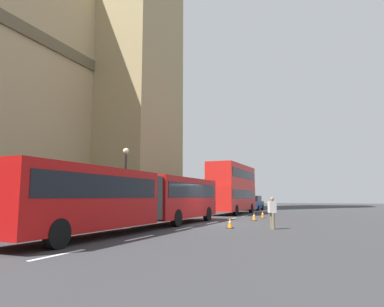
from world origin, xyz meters
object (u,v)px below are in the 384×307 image
Objects in this scene: double_decker_bus at (233,187)px; sedan_lead at (254,203)px; articulated_bus at (141,196)px; traffic_cone_west at (230,223)px; traffic_cone_east at (263,214)px; pedestrian_near_cones at (272,212)px; traffic_cone_middle at (254,217)px; street_lamp at (125,178)px.

double_decker_bus is 2.21× the size of sedan_lead.
traffic_cone_west is at bearing -59.23° from articulated_bus.
traffic_cone_west is at bearing -179.21° from traffic_cone_east.
pedestrian_near_cones reaches higher than traffic_cone_east.
traffic_cone_middle is 9.78m from street_lamp.
sedan_lead reaches higher than traffic_cone_east.
traffic_cone_west is at bearing -178.91° from traffic_cone_middle.
double_decker_bus is at bearing -19.68° from street_lamp.
articulated_bus is at bearing 156.09° from traffic_cone_middle.
traffic_cone_middle is at bearing -23.91° from articulated_bus.
street_lamp is (2.82, 8.69, 2.77)m from traffic_cone_west.
articulated_bus is 30.23× the size of traffic_cone_east.
sedan_lead is 26.82m from pedestrian_near_cones.
articulated_bus reaches higher than traffic_cone_east.
double_decker_bus is 16.73× the size of traffic_cone_west.
traffic_cone_west is 1.00× the size of traffic_cone_middle.
sedan_lead is 2.60× the size of pedestrian_near_cones.
traffic_cone_west is at bearing -170.39° from sedan_lead.
traffic_cone_east is (-5.51, -4.05, -2.43)m from double_decker_bus.
articulated_bus reaches higher than traffic_cone_middle.
articulated_bus is at bearing -139.68° from street_lamp.
double_decker_bus is 10.91m from sedan_lead.
street_lamp reaches higher than double_decker_bus.
articulated_bus is 30.23× the size of traffic_cone_west.
articulated_bus is 10.10m from traffic_cone_middle.
traffic_cone_east is 0.34× the size of pedestrian_near_cones.
traffic_cone_middle is at bearing -65.89° from street_lamp.
pedestrian_near_cones is (-9.71, -2.41, 0.63)m from traffic_cone_east.
traffic_cone_middle and traffic_cone_east have the same top height.
traffic_cone_west and traffic_cone_east have the same top height.
sedan_lead is (10.76, 0.25, -1.80)m from double_decker_bus.
double_decker_bus reaches higher than sedan_lead.
traffic_cone_middle is 0.34× the size of pedestrian_near_cones.
double_decker_bus is at bearing 36.30° from traffic_cone_east.
street_lamp reaches higher than traffic_cone_east.
traffic_cone_west is 9.91m from traffic_cone_east.
street_lamp is at bearing 160.32° from double_decker_bus.
traffic_cone_west is 2.37m from pedestrian_near_cones.
pedestrian_near_cones is at bearing -159.62° from traffic_cone_middle.
double_decker_bus is 16.73× the size of traffic_cone_east.
double_decker_bus reaches higher than articulated_bus.
traffic_cone_middle is at bearing -155.17° from double_decker_bus.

